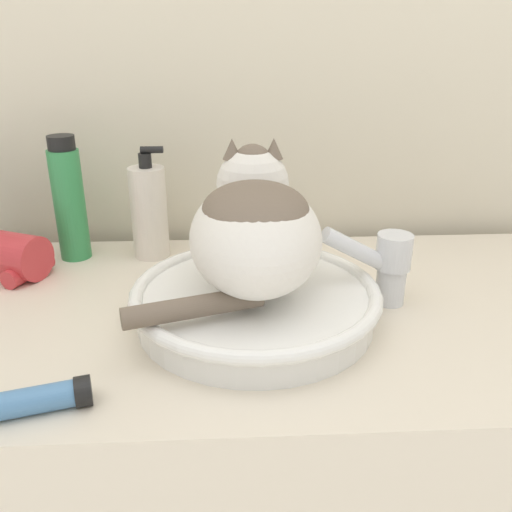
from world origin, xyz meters
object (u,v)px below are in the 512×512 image
faucet (385,263)px  cream_tube (18,403)px  cat (254,224)px  shampoo_bottle_tall (69,200)px  soap_pump_bottle (149,211)px

faucet → cream_tube: 0.52m
cat → cream_tube: bearing=128.7°
cream_tube → shampoo_bottle_tall: bearing=96.3°
soap_pump_bottle → cream_tube: 0.46m
cat → faucet: size_ratio=1.94×
faucet → cream_tube: (-0.46, -0.24, -0.05)m
shampoo_bottle_tall → cream_tube: bearing=-83.7°
shampoo_bottle_tall → cream_tube: 0.46m
shampoo_bottle_tall → cream_tube: (0.05, -0.45, -0.09)m
cat → cream_tube: size_ratio=1.73×
soap_pump_bottle → cat: bearing=-53.3°
shampoo_bottle_tall → cream_tube: shampoo_bottle_tall is taller
cream_tube → soap_pump_bottle: bearing=78.7°
faucet → shampoo_bottle_tall: shampoo_bottle_tall is taller
cat → cream_tube: cat is taller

